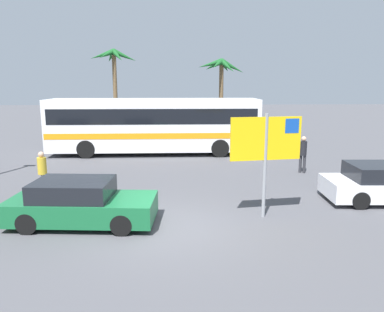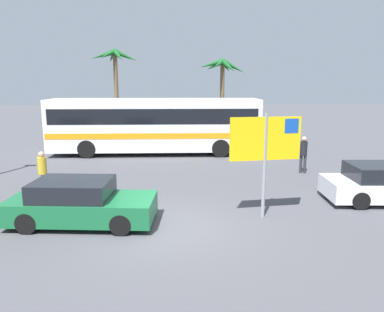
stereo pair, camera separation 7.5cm
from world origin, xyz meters
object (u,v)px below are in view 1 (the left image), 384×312
Objects in this scene: bus_front_coach at (154,123)px; pedestrian_near_sign at (303,151)px; car_green at (80,203)px; pedestrian_crossing_lot at (42,170)px; ferry_sign at (267,143)px.

pedestrian_near_sign is at bearing -35.43° from bus_front_coach.
pedestrian_crossing_lot is at bearing 129.57° from car_green.
car_green is 10.47m from pedestrian_near_sign.
car_green is 2.55× the size of pedestrian_near_sign.
bus_front_coach is 8.82m from pedestrian_crossing_lot.
ferry_sign is at bearing 8.34° from car_green.
ferry_sign is at bearing -177.42° from pedestrian_near_sign.
bus_front_coach is 8.69m from pedestrian_near_sign.
pedestrian_near_sign is at bearing 53.24° from ferry_sign.
bus_front_coach reaches higher than car_green.
car_green is (-5.54, -0.38, -1.69)m from ferry_sign.
pedestrian_crossing_lot is (-10.71, -2.96, -0.05)m from pedestrian_near_sign.
ferry_sign is 8.20m from pedestrian_crossing_lot.
ferry_sign is at bearing -69.36° from bus_front_coach.
car_green is 3.68m from pedestrian_crossing_lot.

